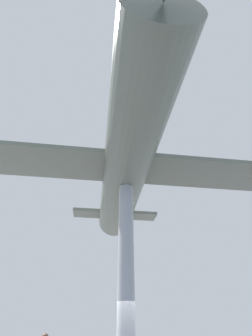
% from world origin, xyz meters
% --- Properties ---
extents(support_pylon_central, '(0.52, 0.52, 6.32)m').
position_xyz_m(support_pylon_central, '(0.00, 0.00, 3.16)').
color(support_pylon_central, '#B7B7BC').
rests_on(support_pylon_central, ground_plane).
extents(suspended_airplane, '(15.57, 13.47, 3.24)m').
position_xyz_m(suspended_airplane, '(0.05, 0.32, 7.26)').
color(suspended_airplane, slate).
rests_on(suspended_airplane, support_pylon_central).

